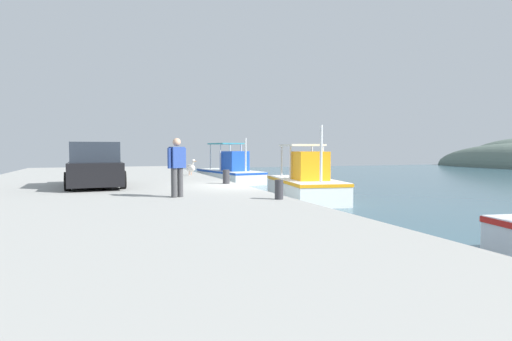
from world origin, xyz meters
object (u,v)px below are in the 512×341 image
fishing_boat_nearest (230,172)px  parked_car (95,166)px  fisherman_standing (177,165)px  mooring_bollard_second (279,190)px  mooring_bollard_nearest (226,177)px  pelican (191,167)px  fishing_boat_second (305,184)px

fishing_boat_nearest → parked_car: fishing_boat_nearest is taller
fisherman_standing → mooring_bollard_second: fisherman_standing is taller
fisherman_standing → mooring_bollard_nearest: size_ratio=3.06×
pelican → fisherman_standing: bearing=-13.0°
fishing_boat_second → mooring_bollard_second: fishing_boat_second is taller
fishing_boat_second → mooring_bollard_nearest: bearing=-89.0°
fishing_boat_nearest → fisherman_standing: fishing_boat_nearest is taller
fisherman_standing → parked_car: size_ratio=0.39×
mooring_bollard_second → mooring_bollard_nearest: bearing=-180.0°
pelican → mooring_bollard_second: 10.59m
mooring_bollard_nearest → mooring_bollard_second: mooring_bollard_nearest is taller
fishing_boat_nearest → parked_car: (9.56, -7.77, 0.87)m
parked_car → mooring_bollard_nearest: parked_car is taller
mooring_bollard_second → pelican: bearing=-178.2°
fishing_boat_nearest → mooring_bollard_second: (15.16, -3.08, 0.41)m
fishing_boat_nearest → parked_car: bearing=-39.1°
fisherman_standing → parked_car: fisherman_standing is taller
pelican → mooring_bollard_nearest: pelican is taller
pelican → fisherman_standing: size_ratio=0.59×
pelican → parked_car: bearing=-41.2°
fishing_boat_second → mooring_bollard_second: (5.22, -3.43, 0.38)m
fisherman_standing → mooring_bollard_nearest: (-3.76, 2.47, -0.62)m
fishing_boat_second → pelican: (-5.36, -3.77, 0.52)m
parked_car → mooring_bollard_nearest: (0.45, 4.69, -0.45)m
fishing_boat_second → fisherman_standing: fishing_boat_second is taller
pelican → mooring_bollard_nearest: 5.44m
fishing_boat_nearest → parked_car: 12.35m
parked_car → mooring_bollard_second: parked_car is taller
fishing_boat_nearest → fisherman_standing: (13.77, -5.54, 1.05)m
mooring_bollard_nearest → mooring_bollard_second: bearing=0.0°
fishing_boat_second → mooring_bollard_nearest: 3.45m
fishing_boat_second → fisherman_standing: bearing=-57.1°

